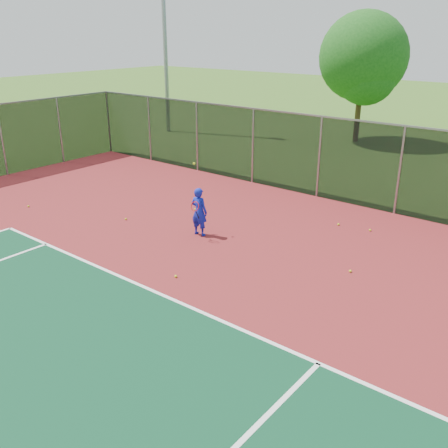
# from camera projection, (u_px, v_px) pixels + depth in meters

# --- Properties ---
(ground) EXTENTS (120.00, 120.00, 0.00)m
(ground) POSITION_uv_depth(u_px,v_px,m) (127.00, 405.00, 8.41)
(ground) COLOR #335C1A
(ground) RESTS_ON ground
(court_apron) EXTENTS (30.00, 20.00, 0.02)m
(court_apron) POSITION_uv_depth(u_px,v_px,m) (204.00, 350.00, 9.86)
(court_apron) COLOR maroon
(court_apron) RESTS_ON ground
(fence_back) EXTENTS (30.00, 0.06, 3.03)m
(fence_back) POSITION_uv_depth(u_px,v_px,m) (400.00, 170.00, 16.57)
(fence_back) COLOR black
(fence_back) RESTS_ON court_apron
(tennis_player) EXTENTS (0.59, 0.62, 2.22)m
(tennis_player) POSITION_uv_depth(u_px,v_px,m) (199.00, 212.00, 15.08)
(tennis_player) COLOR #121EA9
(tennis_player) RESTS_ON court_apron
(practice_ball_0) EXTENTS (0.07, 0.07, 0.07)m
(practice_ball_0) POSITION_uv_depth(u_px,v_px,m) (370.00, 230.00, 15.60)
(practice_ball_0) COLOR #C7D618
(practice_ball_0) RESTS_ON court_apron
(practice_ball_1) EXTENTS (0.07, 0.07, 0.07)m
(practice_ball_1) POSITION_uv_depth(u_px,v_px,m) (195.00, 209.00, 17.40)
(practice_ball_1) COLOR #C7D618
(practice_ball_1) RESTS_ON court_apron
(practice_ball_2) EXTENTS (0.07, 0.07, 0.07)m
(practice_ball_2) POSITION_uv_depth(u_px,v_px,m) (176.00, 276.00, 12.68)
(practice_ball_2) COLOR #C7D618
(practice_ball_2) RESTS_ON court_apron
(practice_ball_3) EXTENTS (0.07, 0.07, 0.07)m
(practice_ball_3) POSITION_uv_depth(u_px,v_px,m) (350.00, 271.00, 12.96)
(practice_ball_3) COLOR #C7D618
(practice_ball_3) RESTS_ON court_apron
(practice_ball_4) EXTENTS (0.07, 0.07, 0.07)m
(practice_ball_4) POSITION_uv_depth(u_px,v_px,m) (28.00, 206.00, 17.71)
(practice_ball_4) COLOR #C7D618
(practice_ball_4) RESTS_ON court_apron
(practice_ball_5) EXTENTS (0.07, 0.07, 0.07)m
(practice_ball_5) POSITION_uv_depth(u_px,v_px,m) (338.00, 224.00, 16.06)
(practice_ball_5) COLOR #C7D618
(practice_ball_5) RESTS_ON court_apron
(practice_ball_6) EXTENTS (0.07, 0.07, 0.07)m
(practice_ball_6) POSITION_uv_depth(u_px,v_px,m) (126.00, 219.00, 16.52)
(practice_ball_6) COLOR #C7D618
(practice_ball_6) RESTS_ON court_apron
(floodlight_nw) EXTENTS (0.90, 0.40, 12.58)m
(floodlight_nw) POSITION_uv_depth(u_px,v_px,m) (164.00, 7.00, 28.44)
(floodlight_nw) COLOR gray
(floodlight_nw) RESTS_ON ground
(tree_back_left) EXTENTS (4.71, 4.71, 6.92)m
(tree_back_left) POSITION_uv_depth(u_px,v_px,m) (364.00, 61.00, 26.52)
(tree_back_left) COLOR #392814
(tree_back_left) RESTS_ON ground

